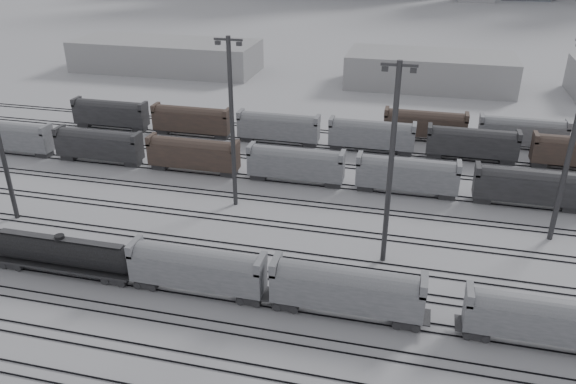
% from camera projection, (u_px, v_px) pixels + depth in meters
% --- Properties ---
extents(ground, '(900.00, 900.00, 0.00)m').
position_uv_depth(ground, '(310.00, 316.00, 58.32)').
color(ground, '#ADADB2').
rests_on(ground, ground).
extents(tracks, '(220.00, 71.50, 0.16)m').
position_uv_depth(tracks, '(337.00, 233.00, 73.57)').
color(tracks, black).
rests_on(tracks, ground).
extents(tank_car_b, '(19.39, 3.23, 4.79)m').
position_uv_depth(tank_car_b, '(63.00, 252.00, 64.29)').
color(tank_car_b, black).
rests_on(tank_car_b, ground).
extents(hopper_car_a, '(15.09, 3.00, 5.40)m').
position_uv_depth(hopper_car_a, '(197.00, 267.00, 60.48)').
color(hopper_car_a, black).
rests_on(hopper_car_a, ground).
extents(hopper_car_b, '(15.69, 3.12, 5.61)m').
position_uv_depth(hopper_car_b, '(347.00, 288.00, 56.90)').
color(hopper_car_b, black).
rests_on(hopper_car_b, ground).
extents(hopper_car_c, '(14.57, 2.89, 5.21)m').
position_uv_depth(hopper_car_c, '(544.00, 318.00, 52.96)').
color(hopper_car_c, black).
rests_on(hopper_car_c, ground).
extents(light_mast_b, '(3.83, 0.61, 23.94)m').
position_uv_depth(light_mast_b, '(232.00, 120.00, 75.79)').
color(light_mast_b, '#333335').
rests_on(light_mast_b, ground).
extents(light_mast_c, '(3.87, 0.62, 24.16)m').
position_uv_depth(light_mast_c, '(391.00, 162.00, 62.36)').
color(light_mast_c, '#333335').
rests_on(light_mast_c, ground).
extents(light_mast_d, '(4.12, 0.66, 25.74)m').
position_uv_depth(light_mast_d, '(573.00, 139.00, 66.51)').
color(light_mast_d, '#333335').
rests_on(light_mast_d, ground).
extents(bg_string_near, '(151.00, 3.00, 5.60)m').
position_uv_depth(bg_string_near, '(407.00, 176.00, 83.33)').
color(bg_string_near, gray).
rests_on(bg_string_near, ground).
extents(bg_string_mid, '(151.00, 3.00, 5.60)m').
position_uv_depth(bg_string_mid, '(472.00, 145.00, 95.15)').
color(bg_string_mid, black).
rests_on(bg_string_mid, ground).
extents(bg_string_far, '(66.00, 3.00, 5.60)m').
position_uv_depth(bg_string_far, '(574.00, 137.00, 98.36)').
color(bg_string_far, '#44342B').
rests_on(bg_string_far, ground).
extents(warehouse_left, '(50.00, 18.00, 8.00)m').
position_uv_depth(warehouse_left, '(166.00, 56.00, 152.54)').
color(warehouse_left, gray).
rests_on(warehouse_left, ground).
extents(warehouse_mid, '(40.00, 18.00, 8.00)m').
position_uv_depth(warehouse_mid, '(430.00, 70.00, 137.42)').
color(warehouse_mid, gray).
rests_on(warehouse_mid, ground).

